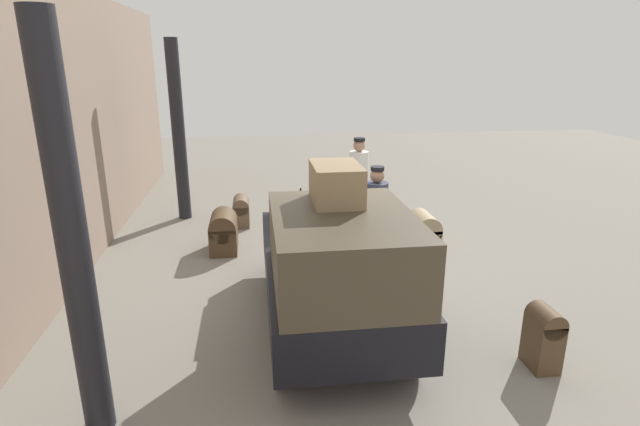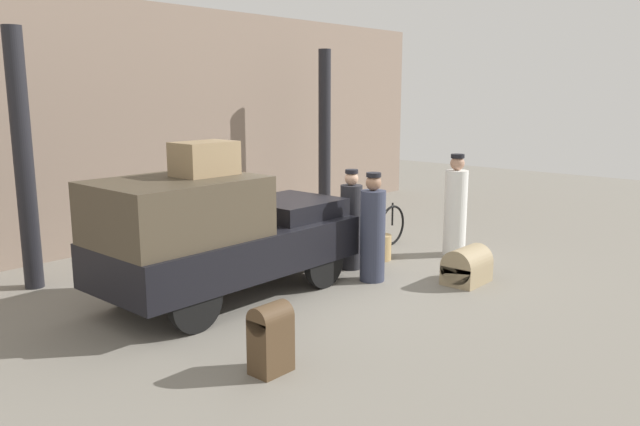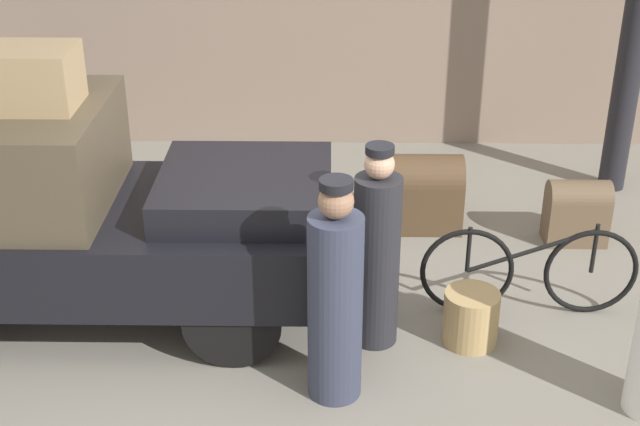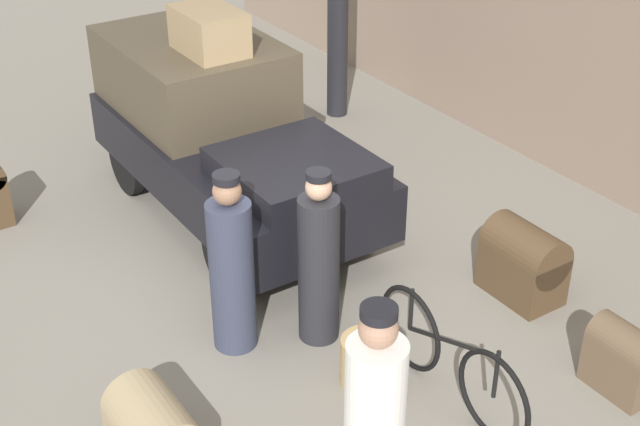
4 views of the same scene
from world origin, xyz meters
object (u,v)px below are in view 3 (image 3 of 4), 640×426
at_px(conductor_in_dark_uniform, 335,301).
at_px(suitcase_black_upright, 423,191).
at_px(porter_standing_middle, 376,255).
at_px(trunk_on_truck_roof, 21,77).
at_px(suitcase_small_leather, 577,210).
at_px(truck, 60,205).
at_px(bicycle, 529,270).
at_px(wicker_basket, 471,317).

relative_size(conductor_in_dark_uniform, suitcase_black_upright, 2.24).
bearing_deg(porter_standing_middle, trunk_on_truck_roof, 171.31).
bearing_deg(suitcase_small_leather, trunk_on_truck_roof, -164.76).
bearing_deg(conductor_in_dark_uniform, truck, 153.65).
relative_size(truck, suitcase_small_leather, 6.08).
relative_size(bicycle, trunk_on_truck_roof, 2.20).
bearing_deg(wicker_basket, conductor_in_dark_uniform, -148.56).
bearing_deg(trunk_on_truck_roof, bicycle, 0.13).
bearing_deg(bicycle, truck, -179.86).
xyz_separation_m(conductor_in_dark_uniform, suitcase_black_upright, (0.84, 2.60, -0.39)).
relative_size(bicycle, porter_standing_middle, 1.08).
height_order(suitcase_black_upright, trunk_on_truck_roof, trunk_on_truck_roof).
distance_m(truck, suitcase_black_upright, 3.42).
bearing_deg(suitcase_black_upright, suitcase_small_leather, -11.55).
height_order(bicycle, porter_standing_middle, porter_standing_middle).
distance_m(porter_standing_middle, trunk_on_truck_roof, 2.93).
relative_size(conductor_in_dark_uniform, trunk_on_truck_roof, 2.09).
bearing_deg(conductor_in_dark_uniform, suitcase_black_upright, 72.03).
bearing_deg(suitcase_small_leather, wicker_basket, -125.88).
xyz_separation_m(truck, suitcase_small_leather, (4.42, 1.24, -0.63)).
height_order(wicker_basket, trunk_on_truck_roof, trunk_on_truck_roof).
distance_m(truck, porter_standing_middle, 2.51).
relative_size(suitcase_small_leather, trunk_on_truck_roof, 0.78).
height_order(truck, conductor_in_dark_uniform, truck).
distance_m(conductor_in_dark_uniform, trunk_on_truck_roof, 2.82).
distance_m(bicycle, conductor_in_dark_uniform, 1.94).
height_order(conductor_in_dark_uniform, suitcase_black_upright, conductor_in_dark_uniform).
height_order(truck, bicycle, truck).
relative_size(conductor_in_dark_uniform, suitcase_small_leather, 2.69).
relative_size(truck, bicycle, 2.15).
distance_m(truck, suitcase_small_leather, 4.63).
height_order(porter_standing_middle, suitcase_black_upright, porter_standing_middle).
bearing_deg(conductor_in_dark_uniform, bicycle, 34.51).
xyz_separation_m(wicker_basket, trunk_on_truck_roof, (-3.36, 0.43, 1.77)).
xyz_separation_m(bicycle, conductor_in_dark_uniform, (-1.57, -1.08, 0.37)).
distance_m(wicker_basket, porter_standing_middle, 0.91).
bearing_deg(wicker_basket, bicycle, 40.14).
xyz_separation_m(truck, porter_standing_middle, (2.47, -0.40, -0.20)).
relative_size(bicycle, suitcase_small_leather, 2.83).
xyz_separation_m(bicycle, trunk_on_truck_roof, (-3.88, -0.01, 1.60)).
distance_m(suitcase_black_upright, suitcase_small_leather, 1.45).
height_order(wicker_basket, conductor_in_dark_uniform, conductor_in_dark_uniform).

